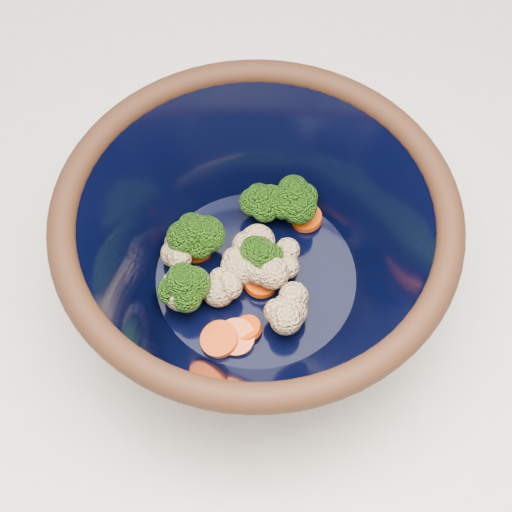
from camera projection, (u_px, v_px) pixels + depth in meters
name	position (u px, v px, depth m)	size (l,w,h in m)	color
ground	(226.00, 496.00, 1.45)	(3.00, 3.00, 0.00)	#9E7A54
counter	(215.00, 430.00, 1.06)	(1.20, 1.20, 0.90)	silver
mixing_bowl	(256.00, 248.00, 0.61)	(0.36, 0.36, 0.14)	black
vegetable_pile	(240.00, 255.00, 0.63)	(0.17, 0.15, 0.05)	#608442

